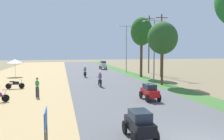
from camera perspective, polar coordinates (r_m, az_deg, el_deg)
name	(u,v)px	position (r m, az deg, el deg)	size (l,w,h in m)	color
parked_motorbike_third	(15,84)	(25.27, -22.52, -3.13)	(1.80, 0.54, 0.94)	black
street_signboard	(46,121)	(9.73, -15.89, -11.92)	(0.06, 1.30, 1.50)	#262628
vendor_umbrella	(15,61)	(36.95, -22.62, 2.00)	(2.20, 2.20, 2.52)	#99999E
pedestrian_on_shoulder	(37,86)	(20.18, -17.78, -3.72)	(0.43, 0.39, 1.62)	#33333D
median_tree_second	(163,38)	(26.39, 12.24, 7.57)	(3.28, 3.28, 6.93)	#4C351E
median_tree_third	(142,32)	(33.91, 7.22, 9.20)	(3.10, 3.10, 8.51)	#4C351E
streetlamp_near	(154,46)	(28.94, 10.28, 5.78)	(3.16, 0.20, 7.52)	gray
streetlamp_mid	(126,46)	(40.82, 3.53, 5.97)	(3.16, 0.20, 8.12)	gray
utility_pole_near	(161,45)	(34.91, 11.92, 6.10)	(1.80, 0.20, 9.08)	brown
utility_pole_far	(149,44)	(40.25, 9.01, 6.39)	(1.80, 0.20, 9.68)	brown
car_hatchback_black	(139,123)	(10.36, 6.73, -12.81)	(1.04, 2.00, 1.23)	black
car_hatchback_red	(150,91)	(18.18, 9.18, -5.17)	(1.04, 2.00, 1.23)	red
car_van_silver	(103,65)	(47.15, -2.23, 1.33)	(1.19, 2.41, 1.67)	#B7BCC1
motorbike_foreground_rider	(100,79)	(24.64, -2.96, -2.25)	(0.54, 1.80, 1.66)	black
motorbike_ahead_second	(85,72)	(33.36, -6.61, -0.43)	(0.54, 1.80, 1.66)	black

